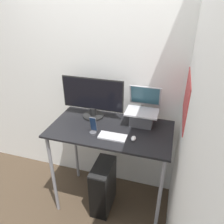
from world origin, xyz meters
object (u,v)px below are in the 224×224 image
at_px(mouse, 133,138).
at_px(cell_phone, 93,128).
at_px(computer_tower, 103,187).
at_px(keyboard, 113,136).
at_px(monitor, 93,99).
at_px(laptop, 142,115).

bearing_deg(mouse, cell_phone, -179.55).
distance_m(cell_phone, computer_tower, 0.78).
distance_m(mouse, cell_phone, 0.38).
bearing_deg(keyboard, mouse, 4.41).
bearing_deg(monitor, computer_tower, -54.54).
relative_size(keyboard, computer_tower, 0.42).
height_order(laptop, keyboard, laptop).
height_order(laptop, mouse, laptop).
xyz_separation_m(laptop, monitor, (-0.51, 0.00, 0.10)).
bearing_deg(laptop, monitor, 179.69).
relative_size(monitor, mouse, 9.30).
height_order(monitor, keyboard, monitor).
bearing_deg(monitor, keyboard, -45.72).
height_order(keyboard, mouse, mouse).
distance_m(laptop, computer_tower, 0.93).
distance_m(laptop, monitor, 0.52).
relative_size(keyboard, cell_phone, 1.47).
xyz_separation_m(keyboard, cell_phone, (-0.19, 0.01, 0.05)).
bearing_deg(cell_phone, computer_tower, 38.20).
relative_size(mouse, cell_phone, 0.40).
distance_m(laptop, cell_phone, 0.50).
bearing_deg(computer_tower, cell_phone, -141.80).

